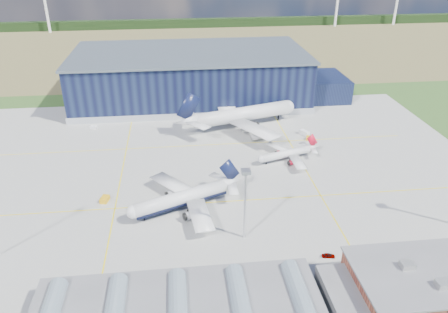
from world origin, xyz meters
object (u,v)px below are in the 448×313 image
at_px(gse_van_b, 305,133).
at_px(airstair, 201,192).
at_px(ops_building, 446,284).
at_px(gse_cart_b, 93,127).
at_px(gse_tug_a, 105,199).
at_px(airliner_navy, 181,192).
at_px(car_b, 149,287).
at_px(airliner_red, 286,150).
at_px(airliner_widebody, 243,107).
at_px(light_mast_center, 245,193).
at_px(car_a, 328,255).
at_px(hangar, 195,78).
at_px(gse_tug_c, 308,138).

relative_size(gse_van_b, airstair, 0.91).
relative_size(ops_building, gse_cart_b, 15.55).
relative_size(gse_tug_a, airstair, 0.75).
bearing_deg(airliner_navy, car_b, 51.93).
distance_m(ops_building, airliner_red, 80.07).
bearing_deg(airstair, airliner_widebody, 70.89).
bearing_deg(gse_tug_a, airliner_navy, -2.60).
distance_m(light_mast_center, gse_cart_b, 106.64).
xyz_separation_m(airliner_navy, car_a, (40.16, -28.77, -6.13)).
height_order(light_mast_center, airstair, light_mast_center).
xyz_separation_m(hangar, airliner_red, (31.28, -77.52, -7.08)).
distance_m(ops_building, car_a, 29.69).
xyz_separation_m(ops_building, gse_tug_c, (-6.11, 95.47, -4.11)).
bearing_deg(car_a, airliner_red, 6.25).
bearing_deg(gse_van_b, gse_tug_c, -117.01).
xyz_separation_m(airliner_widebody, car_b, (-39.95, -100.98, -9.26)).
bearing_deg(airliner_red, hangar, -85.59).
distance_m(light_mast_center, gse_tug_a, 52.44).
relative_size(ops_building, gse_tug_a, 11.85).
xyz_separation_m(ops_building, airliner_navy, (-63.07, 47.20, 1.96)).
bearing_deg(airliner_widebody, light_mast_center, -115.32).
xyz_separation_m(light_mast_center, airliner_widebody, (12.45, 82.98, -5.62)).
height_order(gse_tug_a, airstair, airstair).
xyz_separation_m(airliner_navy, gse_cart_b, (-38.96, 71.70, -6.11)).
height_order(light_mast_center, gse_tug_c, light_mast_center).
bearing_deg(gse_van_b, light_mast_center, -150.61).
bearing_deg(car_a, ops_building, -120.62).
bearing_deg(airliner_widebody, car_a, -100.96).
xyz_separation_m(gse_tug_a, car_a, (65.92, -36.40, -0.19)).
bearing_deg(light_mast_center, airstair, 114.74).
bearing_deg(gse_van_b, airliner_red, -153.90).
bearing_deg(airliner_navy, gse_van_b, -159.83).
bearing_deg(car_a, gse_van_b, -3.12).
relative_size(ops_building, gse_van_b, 9.75).
bearing_deg(car_b, light_mast_center, -59.14).
relative_size(airliner_red, gse_van_b, 5.90).
bearing_deg(airliner_navy, ops_building, 120.13).
relative_size(airliner_navy, airliner_red, 1.49).
height_order(airliner_widebody, airstair, airliner_widebody).
height_order(light_mast_center, gse_tug_a, light_mast_center).
height_order(gse_cart_b, car_a, gse_cart_b).
bearing_deg(gse_cart_b, airliner_widebody, -75.49).
bearing_deg(gse_van_b, airliner_navy, -168.70).
distance_m(light_mast_center, gse_tug_c, 77.57).
distance_m(gse_tug_a, gse_cart_b, 65.42).
xyz_separation_m(airliner_widebody, car_a, (9.65, -94.56, -9.20)).
distance_m(gse_tug_a, gse_tug_c, 92.17).
distance_m(airliner_red, gse_tug_c, 23.77).
xyz_separation_m(gse_van_b, gse_tug_c, (0.42, -4.88, -0.40)).
xyz_separation_m(gse_van_b, airstair, (-49.69, -46.02, 0.58)).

